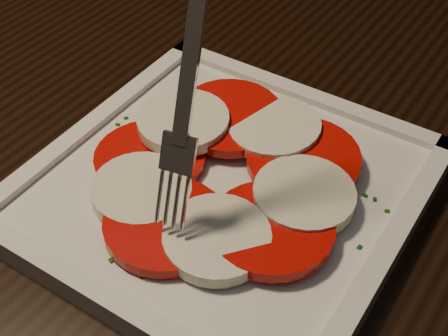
# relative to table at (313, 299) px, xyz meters

# --- Properties ---
(table) EXTENTS (1.21, 0.81, 0.75)m
(table) POSITION_rel_table_xyz_m (0.00, 0.00, 0.00)
(table) COLOR black
(table) RESTS_ON ground
(plate) EXTENTS (0.27, 0.27, 0.01)m
(plate) POSITION_rel_table_xyz_m (-0.07, -0.02, 0.11)
(plate) COLOR silver
(plate) RESTS_ON table
(caprese_salad) EXTENTS (0.22, 0.21, 0.02)m
(caprese_salad) POSITION_rel_table_xyz_m (-0.07, -0.02, 0.12)
(caprese_salad) COLOR #BD0604
(caprese_salad) RESTS_ON plate
(fork) EXTENTS (0.05, 0.09, 0.19)m
(fork) POSITION_rel_table_xyz_m (-0.08, -0.04, 0.23)
(fork) COLOR white
(fork) RESTS_ON caprese_salad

